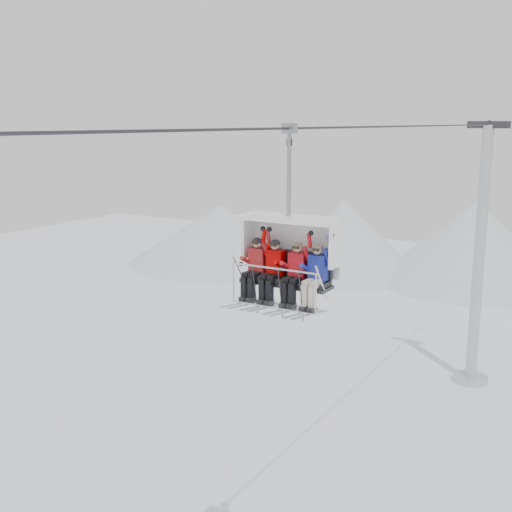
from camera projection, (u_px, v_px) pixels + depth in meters
The scene contains 8 objects.
ridgeline at pixel (511, 258), 50.89m from camera, with size 72.00×21.00×7.00m.
lift_tower_right at pixel (478, 275), 32.67m from camera, with size 2.00×1.80×13.48m.
haul_cable at pixel (256, 129), 12.66m from camera, with size 0.06×0.06×50.00m, color #2F2F35.
chairlift_carrier at pixel (291, 248), 14.49m from camera, with size 2.26×1.17×3.98m.
skier_far_left at pixel (255, 266), 14.71m from camera, with size 0.39×1.69×1.55m.
skier_center_left at pixel (273, 269), 14.47m from camera, with size 0.39×1.69×1.55m.
skier_center_right at pixel (295, 272), 14.19m from camera, with size 0.39×1.69×1.55m.
skier_far_right at pixel (315, 274), 13.94m from camera, with size 0.39×1.69×1.55m.
Camera 1 is at (6.64, -11.07, 13.44)m, focal length 45.00 mm.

